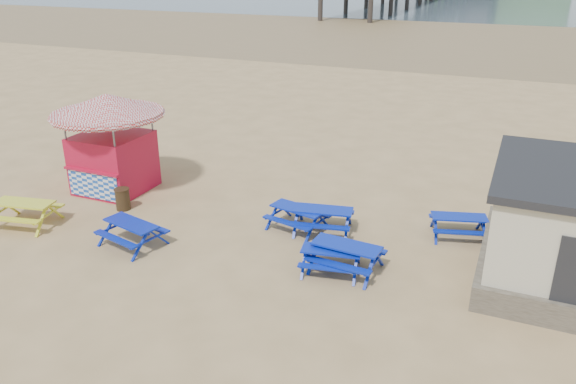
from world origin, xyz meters
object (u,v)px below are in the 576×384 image
at_px(picnic_table_blue_a, 298,218).
at_px(picnic_table_blue_b, 323,220).
at_px(picnic_table_yellow, 25,214).
at_px(litter_bin, 123,199).
at_px(ice_cream_kiosk, 110,131).

relative_size(picnic_table_blue_a, picnic_table_blue_b, 0.95).
relative_size(picnic_table_yellow, litter_bin, 2.87).
bearing_deg(picnic_table_blue_a, picnic_table_yellow, -146.52).
xyz_separation_m(picnic_table_yellow, litter_bin, (2.15, 2.30, -0.02)).
xyz_separation_m(picnic_table_blue_a, picnic_table_yellow, (-8.41, -3.30, 0.04)).
relative_size(picnic_table_blue_b, litter_bin, 2.75).
distance_m(picnic_table_blue_a, litter_bin, 6.33).
height_order(picnic_table_yellow, ice_cream_kiosk, ice_cream_kiosk).
height_order(picnic_table_blue_b, picnic_table_yellow, picnic_table_yellow).
height_order(picnic_table_blue_a, ice_cream_kiosk, ice_cream_kiosk).
xyz_separation_m(ice_cream_kiosk, litter_bin, (1.44, -1.43, -1.95)).
xyz_separation_m(picnic_table_blue_b, litter_bin, (-7.07, -1.15, -0.00)).
bearing_deg(picnic_table_yellow, litter_bin, 35.35).
relative_size(picnic_table_blue_a, picnic_table_yellow, 0.91).
bearing_deg(picnic_table_blue_b, picnic_table_blue_a, 179.17).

